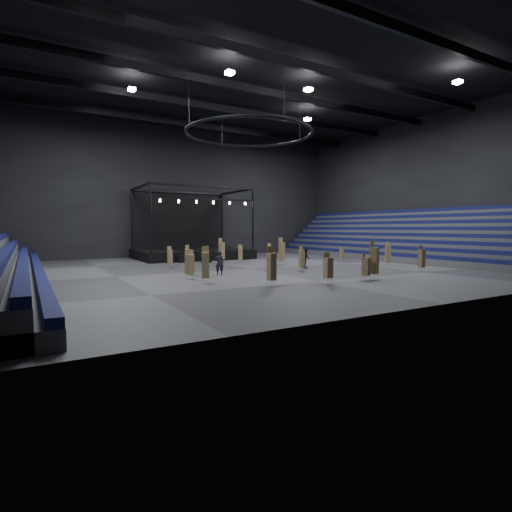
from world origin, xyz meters
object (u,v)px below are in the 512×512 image
chair_stack_12 (328,267)px  chair_stack_9 (374,260)px  chair_stack_7 (388,254)px  chair_stack_2 (205,265)px  chair_stack_3 (188,258)px  chair_stack_8 (342,253)px  chair_stack_13 (170,257)px  chair_stack_1 (189,264)px  chair_stack_15 (422,258)px  crew_member (305,258)px  chair_stack_4 (192,262)px  chair_stack_11 (302,258)px  chair_stack_16 (269,251)px  stage (190,247)px  flight_case_left (183,259)px  chair_stack_0 (240,253)px  chair_stack_6 (222,250)px  chair_stack_14 (282,251)px  chair_stack_5 (271,266)px  chair_stack_10 (366,266)px  flight_case_right (244,257)px  flight_case_mid (206,259)px  man_center (219,263)px

chair_stack_12 → chair_stack_9: bearing=3.4°
chair_stack_7 → chair_stack_2: bearing=-152.4°
chair_stack_3 → chair_stack_12: bearing=-76.7°
chair_stack_8 → chair_stack_13: chair_stack_13 is taller
chair_stack_1 → chair_stack_8: bearing=-3.8°
chair_stack_15 → crew_member: 10.80m
chair_stack_4 → chair_stack_11: size_ratio=0.95×
chair_stack_16 → stage: bearing=151.7°
flight_case_left → chair_stack_12: bearing=-82.7°
chair_stack_7 → chair_stack_9: size_ratio=0.85×
chair_stack_0 → chair_stack_13: (-8.91, -2.03, 0.02)m
chair_stack_4 → chair_stack_13: 6.77m
stage → chair_stack_7: stage is taller
chair_stack_7 → chair_stack_12: size_ratio=1.14×
chair_stack_11 → chair_stack_13: (-10.05, 8.14, -0.04)m
chair_stack_6 → chair_stack_12: 19.69m
chair_stack_4 → chair_stack_14: bearing=28.8°
chair_stack_4 → chair_stack_5: bearing=-64.3°
chair_stack_6 → chair_stack_10: (2.86, -19.67, -0.34)m
chair_stack_4 → chair_stack_10: 14.06m
chair_stack_2 → chair_stack_5: (3.50, -3.25, 0.01)m
chair_stack_10 → chair_stack_15: 9.28m
stage → flight_case_right: (5.03, -5.93, -1.10)m
flight_case_left → flight_case_right: flight_case_left is taller
chair_stack_1 → chair_stack_5: size_ratio=0.84×
flight_case_mid → chair_stack_9: size_ratio=0.38×
chair_stack_0 → chair_stack_9: bearing=-61.2°
stage → chair_stack_3: stage is taller
chair_stack_15 → chair_stack_0: bearing=125.2°
chair_stack_6 → flight_case_left: bearing=124.7°
chair_stack_7 → chair_stack_10: size_ratio=1.23×
chair_stack_11 → chair_stack_10: bearing=-88.7°
chair_stack_4 → chair_stack_15: size_ratio=0.90×
flight_case_left → stage: bearing=63.1°
crew_member → chair_stack_10: bearing=-179.6°
chair_stack_1 → flight_case_left: bearing=50.2°
chair_stack_3 → chair_stack_5: bearing=-92.9°
chair_stack_2 → chair_stack_16: bearing=69.8°
chair_stack_11 → chair_stack_16: bearing=73.0°
chair_stack_3 → chair_stack_5: (1.58, -11.92, 0.17)m
man_center → chair_stack_0: bearing=-105.0°
chair_stack_9 → crew_member: size_ratio=1.53×
chair_stack_9 → chair_stack_10: size_ratio=1.45×
chair_stack_5 → chair_stack_9: (8.69, -1.07, 0.14)m
chair_stack_2 → chair_stack_10: (11.31, -4.32, -0.28)m
chair_stack_6 → chair_stack_10: chair_stack_6 is taller
chair_stack_2 → chair_stack_16: size_ratio=1.27×
flight_case_mid → chair_stack_16: 8.20m
chair_stack_6 → chair_stack_11: 11.94m
chair_stack_1 → man_center: bearing=3.8°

